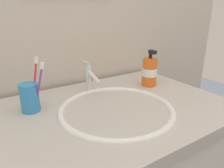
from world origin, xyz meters
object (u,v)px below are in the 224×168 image
faucet (90,77)px  toothbrush_purple (39,84)px  toothbrush_red (35,80)px  soap_dispenser (150,72)px  toothbrush_cup (30,98)px

faucet → toothbrush_purple: size_ratio=0.80×
faucet → toothbrush_red: size_ratio=0.76×
faucet → soap_dispenser: 0.28m
faucet → toothbrush_cup: faucet is taller
toothbrush_purple → toothbrush_cup: bearing=140.9°
faucet → soap_dispenser: bearing=-15.2°
toothbrush_cup → toothbrush_purple: toothbrush_purple is taller
faucet → toothbrush_cup: size_ratio=1.38×
toothbrush_cup → toothbrush_purple: size_ratio=0.58×
faucet → soap_dispenser: soap_dispenser is taller
toothbrush_cup → toothbrush_red: bearing=21.8°
toothbrush_cup → soap_dispenser: 0.54m
toothbrush_purple → toothbrush_red: bearing=97.7°
toothbrush_red → soap_dispenser: bearing=-4.3°
toothbrush_cup → toothbrush_red: 0.07m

